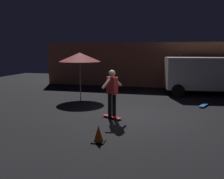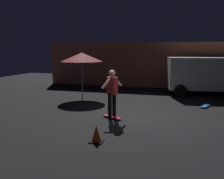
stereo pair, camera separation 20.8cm
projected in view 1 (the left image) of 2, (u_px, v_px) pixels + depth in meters
ground_plane at (139, 117)px, 8.66m from camera, size 28.00×28.00×0.00m
low_building at (144, 63)px, 17.53m from camera, size 13.30×4.47×2.92m
parked_van at (209, 73)px, 12.91m from camera, size 4.80×2.70×2.03m
patio_umbrella at (80, 57)px, 11.83m from camera, size 2.10×2.10×2.30m
skateboard_ridden at (112, 117)px, 8.43m from camera, size 0.78×0.56×0.07m
skateboard_spare at (204, 105)px, 10.21m from camera, size 0.51×0.79×0.07m
skater at (112, 90)px, 8.27m from camera, size 0.56×0.90×1.67m
traffic_cone at (98, 134)px, 6.22m from camera, size 0.34×0.34×0.46m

